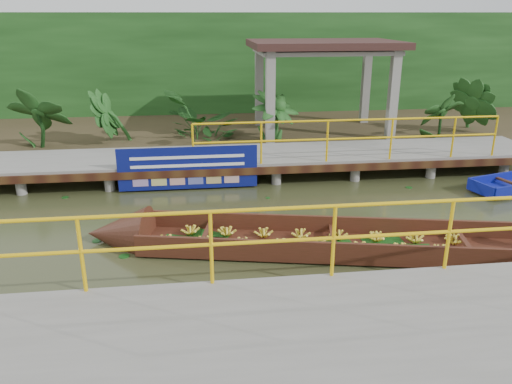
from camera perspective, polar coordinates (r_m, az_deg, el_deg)
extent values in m
plane|color=#2C3118|center=(9.71, -0.92, -4.38)|extent=(80.00, 80.00, 0.00)
cube|color=#372C1B|center=(16.76, -3.75, 6.81)|extent=(30.00, 8.00, 0.45)
cube|color=slate|center=(12.82, -2.65, 4.04)|extent=(16.00, 2.00, 0.15)
cube|color=black|center=(11.89, -2.25, 2.37)|extent=(16.00, 0.12, 0.18)
cylinder|color=yellow|center=(12.18, 10.78, 8.08)|extent=(7.50, 0.05, 0.05)
cylinder|color=yellow|center=(12.28, 10.65, 6.02)|extent=(7.50, 0.05, 0.05)
cylinder|color=yellow|center=(12.29, 10.63, 5.80)|extent=(0.05, 0.05, 1.00)
cylinder|color=slate|center=(14.54, -27.22, 2.59)|extent=(0.24, 0.24, 0.55)
cylinder|color=slate|center=(12.48, -20.94, 0.93)|extent=(0.24, 0.24, 0.55)
cylinder|color=slate|center=(13.97, -19.51, 3.04)|extent=(0.24, 0.24, 0.55)
cylinder|color=slate|center=(12.15, -11.77, 1.36)|extent=(0.24, 0.24, 0.55)
cylinder|color=slate|center=(13.67, -11.30, 3.46)|extent=(0.24, 0.24, 0.55)
cylinder|color=slate|center=(12.14, -2.32, 1.75)|extent=(0.24, 0.24, 0.55)
cylinder|color=slate|center=(13.66, -2.90, 3.81)|extent=(0.24, 0.24, 0.55)
cylinder|color=slate|center=(12.45, 6.89, 2.10)|extent=(0.24, 0.24, 0.55)
cylinder|color=slate|center=(13.95, 5.34, 4.08)|extent=(0.24, 0.24, 0.55)
cylinder|color=slate|center=(13.07, 15.44, 2.37)|extent=(0.24, 0.24, 0.55)
cylinder|color=slate|center=(14.50, 13.10, 4.26)|extent=(0.24, 0.24, 0.55)
cylinder|color=slate|center=(13.95, 23.07, 2.56)|extent=(0.24, 0.24, 0.55)
cylinder|color=slate|center=(15.30, 20.18, 4.35)|extent=(0.24, 0.24, 0.55)
cylinder|color=slate|center=(12.14, -2.32, 1.75)|extent=(0.24, 0.24, 0.55)
cube|color=slate|center=(6.20, 13.25, -17.13)|extent=(18.00, 2.40, 0.70)
cylinder|color=yellow|center=(6.50, 10.78, -1.50)|extent=(10.00, 0.05, 0.05)
cylinder|color=yellow|center=(6.68, 10.53, -5.10)|extent=(10.00, 0.05, 0.05)
cylinder|color=yellow|center=(6.70, 10.50, -5.49)|extent=(0.05, 0.05, 1.00)
cube|color=slate|center=(14.27, 1.63, 10.20)|extent=(0.25, 0.25, 2.80)
cube|color=slate|center=(15.23, 15.36, 10.12)|extent=(0.25, 0.25, 2.80)
cube|color=slate|center=(16.62, 0.36, 11.57)|extent=(0.25, 0.25, 2.80)
cube|color=slate|center=(17.45, 12.41, 11.51)|extent=(0.25, 0.25, 2.80)
cube|color=slate|center=(15.65, 7.77, 15.67)|extent=(4.00, 2.60, 0.12)
cube|color=#331C19|center=(15.64, 7.81, 16.40)|extent=(4.40, 3.00, 0.20)
cube|color=#163A12|center=(18.93, -4.36, 13.74)|extent=(30.00, 0.80, 4.00)
cube|color=#361C0E|center=(9.14, 15.87, -6.32)|extent=(9.09, 2.99, 0.07)
cube|color=#361C0E|center=(9.58, 15.37, -3.99)|extent=(8.86, 1.95, 0.38)
cube|color=#361C0E|center=(8.58, 16.64, -7.02)|extent=(8.86, 1.95, 0.38)
cone|color=#361C0E|center=(9.49, -15.52, -4.70)|extent=(1.33, 1.30, 1.09)
cube|color=navy|center=(13.71, 26.96, 1.57)|extent=(2.55, 0.76, 0.26)
cube|color=navy|center=(12.50, 24.32, 0.37)|extent=(0.26, 0.78, 0.26)
cube|color=black|center=(13.13, 26.99, 0.99)|extent=(0.30, 0.79, 0.04)
cube|color=navy|center=(11.79, -7.76, 2.72)|extent=(3.25, 0.03, 1.02)
cube|color=white|center=(11.70, -7.82, 3.96)|extent=(2.64, 0.01, 0.07)
cube|color=white|center=(11.75, -7.78, 3.02)|extent=(2.64, 0.01, 0.07)
imported|color=#163A12|center=(14.97, -23.52, 7.56)|extent=(1.23, 1.23, 1.54)
imported|color=#163A12|center=(14.54, -15.88, 8.12)|extent=(1.23, 1.23, 1.54)
imported|color=#163A12|center=(14.37, -5.89, 8.64)|extent=(1.23, 1.23, 1.54)
imported|color=#163A12|center=(14.55, 2.10, 8.87)|extent=(1.23, 1.23, 1.54)
imported|color=#163A12|center=(16.12, 20.15, 8.76)|extent=(1.23, 1.23, 1.54)
imported|color=#163A12|center=(16.85, 24.75, 8.59)|extent=(1.23, 1.23, 1.54)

